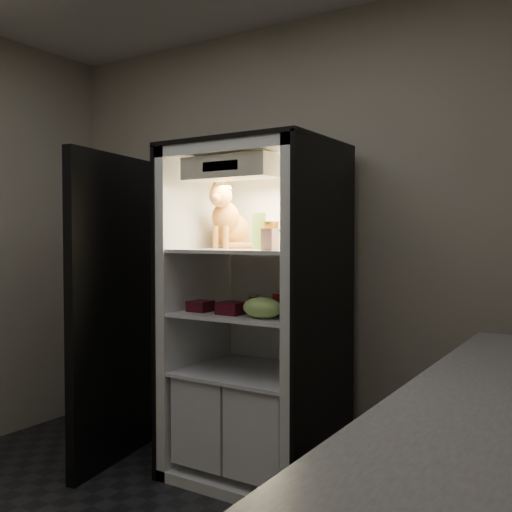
{
  "coord_description": "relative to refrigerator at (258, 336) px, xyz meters",
  "views": [
    {
      "loc": [
        1.71,
        -1.34,
        1.36
      ],
      "look_at": [
        0.03,
        1.32,
        1.25
      ],
      "focal_mm": 40.0,
      "sensor_mm": 36.0,
      "label": 1
    }
  ],
  "objects": [
    {
      "name": "berry_box_left",
      "position": [
        -0.25,
        -0.21,
        0.18
      ],
      "size": [
        0.12,
        0.12,
        0.06
      ],
      "primitive_type": "cube",
      "color": "#530D1B",
      "rests_on": "refrigerator"
    },
    {
      "name": "parmesan_shaker",
      "position": [
        0.02,
        -0.02,
        0.6
      ],
      "size": [
        0.08,
        0.08,
        0.2
      ],
      "color": "#258832",
      "rests_on": "refrigerator"
    },
    {
      "name": "berry_box_right",
      "position": [
        -0.03,
        -0.21,
        0.18
      ],
      "size": [
        0.13,
        0.13,
        0.07
      ],
      "primitive_type": "cube",
      "color": "#530D1B",
      "rests_on": "refrigerator"
    },
    {
      "name": "soda_can_c",
      "position": [
        0.21,
        -0.13,
        0.21
      ],
      "size": [
        0.07,
        0.07,
        0.13
      ],
      "color": "black",
      "rests_on": "refrigerator"
    },
    {
      "name": "room_shell",
      "position": [
        0.0,
        -1.38,
        0.83
      ],
      "size": [
        3.6,
        3.6,
        3.6
      ],
      "color": "white",
      "rests_on": "floor"
    },
    {
      "name": "grape_bag",
      "position": [
        0.18,
        -0.25,
        0.2
      ],
      "size": [
        0.22,
        0.16,
        0.11
      ],
      "primitive_type": "ellipsoid",
      "color": "#86AE51",
      "rests_on": "refrigerator"
    },
    {
      "name": "tabby_cat",
      "position": [
        -0.22,
        0.03,
        0.65
      ],
      "size": [
        0.36,
        0.39,
        0.4
      ],
      "rotation": [
        0.0,
        0.0,
        0.18
      ],
      "color": "#B05516",
      "rests_on": "refrigerator"
    },
    {
      "name": "fridge_door",
      "position": [
        -0.84,
        -0.28,
        0.12
      ],
      "size": [
        0.22,
        0.87,
        1.85
      ],
      "rotation": [
        0.0,
        0.0,
        0.19
      ],
      "color": "black",
      "rests_on": "floor"
    },
    {
      "name": "condiment_jar",
      "position": [
        -0.02,
        0.0,
        0.19
      ],
      "size": [
        0.06,
        0.06,
        0.09
      ],
      "color": "#523D17",
      "rests_on": "refrigerator"
    },
    {
      "name": "soda_can_a",
      "position": [
        0.22,
        0.04,
        0.22
      ],
      "size": [
        0.07,
        0.07,
        0.14
      ],
      "color": "black",
      "rests_on": "refrigerator"
    },
    {
      "name": "cream_carton",
      "position": [
        0.22,
        -0.24,
        0.55
      ],
      "size": [
        0.06,
        0.06,
        0.11
      ],
      "primitive_type": "cube",
      "color": "white",
      "rests_on": "refrigerator"
    },
    {
      "name": "soda_can_b",
      "position": [
        0.3,
        -0.05,
        0.21
      ],
      "size": [
        0.07,
        0.07,
        0.13
      ],
      "color": "black",
      "rests_on": "refrigerator"
    },
    {
      "name": "salsa_jar",
      "position": [
        0.13,
        -0.07,
        0.57
      ],
      "size": [
        0.09,
        0.09,
        0.15
      ],
      "color": "maroon",
      "rests_on": "refrigerator"
    },
    {
      "name": "pepper_jar",
      "position": [
        0.25,
        0.04,
        0.6
      ],
      "size": [
        0.12,
        0.12,
        0.2
      ],
      "color": "#AA3216",
      "rests_on": "refrigerator"
    },
    {
      "name": "refrigerator",
      "position": [
        0.0,
        0.0,
        0.0
      ],
      "size": [
        0.9,
        0.72,
        1.88
      ],
      "color": "white",
      "rests_on": "floor"
    },
    {
      "name": "mayo_tub",
      "position": [
        0.1,
        0.1,
        0.56
      ],
      "size": [
        0.08,
        0.08,
        0.11
      ],
      "color": "white",
      "rests_on": "refrigerator"
    }
  ]
}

